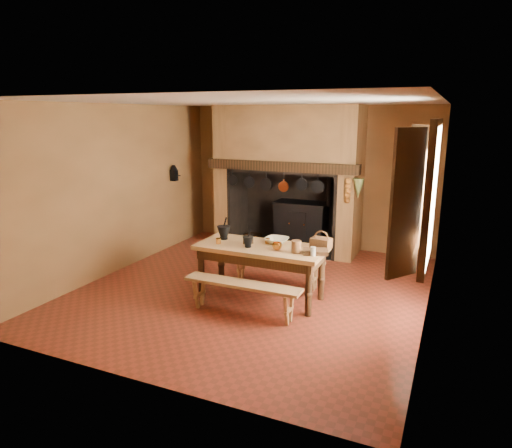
{
  "coord_description": "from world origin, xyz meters",
  "views": [
    {
      "loc": [
        2.71,
        -6.03,
        2.62
      ],
      "look_at": [
        -0.09,
        0.3,
        0.96
      ],
      "focal_mm": 32.0,
      "sensor_mm": 36.0,
      "label": 1
    }
  ],
  "objects_px": {
    "bench_front": "(242,291)",
    "wicker_basket": "(321,243)",
    "iron_range": "(302,224)",
    "mixing_bowl": "(277,241)",
    "work_table": "(261,254)",
    "coffee_grinder": "(248,240)"
  },
  "relations": [
    {
      "from": "bench_front",
      "to": "wicker_basket",
      "type": "relative_size",
      "value": 5.54
    },
    {
      "from": "work_table",
      "to": "bench_front",
      "type": "relative_size",
      "value": 1.13
    },
    {
      "from": "coffee_grinder",
      "to": "bench_front",
      "type": "bearing_deg",
      "value": -58.59
    },
    {
      "from": "work_table",
      "to": "wicker_basket",
      "type": "xyz_separation_m",
      "value": [
        0.82,
        0.21,
        0.21
      ]
    },
    {
      "from": "iron_range",
      "to": "bench_front",
      "type": "relative_size",
      "value": 0.98
    },
    {
      "from": "work_table",
      "to": "iron_range",
      "type": "bearing_deg",
      "value": 96.02
    },
    {
      "from": "iron_range",
      "to": "mixing_bowl",
      "type": "distance_m",
      "value": 2.58
    },
    {
      "from": "iron_range",
      "to": "wicker_basket",
      "type": "distance_m",
      "value": 2.77
    },
    {
      "from": "bench_front",
      "to": "wicker_basket",
      "type": "height_order",
      "value": "wicker_basket"
    },
    {
      "from": "mixing_bowl",
      "to": "wicker_basket",
      "type": "height_order",
      "value": "wicker_basket"
    },
    {
      "from": "work_table",
      "to": "mixing_bowl",
      "type": "xyz_separation_m",
      "value": [
        0.16,
        0.21,
        0.17
      ]
    },
    {
      "from": "iron_range",
      "to": "mixing_bowl",
      "type": "height_order",
      "value": "iron_range"
    },
    {
      "from": "bench_front",
      "to": "wicker_basket",
      "type": "xyz_separation_m",
      "value": [
        0.82,
        0.84,
        0.54
      ]
    },
    {
      "from": "coffee_grinder",
      "to": "wicker_basket",
      "type": "bearing_deg",
      "value": 24.71
    },
    {
      "from": "iron_range",
      "to": "work_table",
      "type": "xyz_separation_m",
      "value": [
        0.29,
        -2.73,
        0.19
      ]
    },
    {
      "from": "iron_range",
      "to": "coffee_grinder",
      "type": "xyz_separation_m",
      "value": [
        0.08,
        -2.71,
        0.38
      ]
    },
    {
      "from": "bench_front",
      "to": "mixing_bowl",
      "type": "height_order",
      "value": "mixing_bowl"
    },
    {
      "from": "iron_range",
      "to": "bench_front",
      "type": "xyz_separation_m",
      "value": [
        0.29,
        -3.36,
        -0.14
      ]
    },
    {
      "from": "work_table",
      "to": "bench_front",
      "type": "xyz_separation_m",
      "value": [
        0.0,
        -0.63,
        -0.33
      ]
    },
    {
      "from": "work_table",
      "to": "mixing_bowl",
      "type": "distance_m",
      "value": 0.31
    },
    {
      "from": "work_table",
      "to": "coffee_grinder",
      "type": "height_order",
      "value": "coffee_grinder"
    },
    {
      "from": "iron_range",
      "to": "work_table",
      "type": "relative_size",
      "value": 0.87
    }
  ]
}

